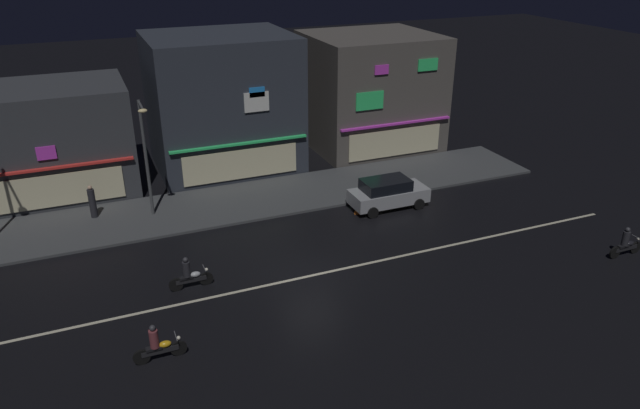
# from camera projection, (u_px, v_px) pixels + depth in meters

# --- Properties ---
(ground_plane) EXTENTS (140.00, 140.00, 0.00)m
(ground_plane) POSITION_uv_depth(u_px,v_px,m) (312.00, 276.00, 26.40)
(ground_plane) COLOR black
(lane_divider_stripe) EXTENTS (33.00, 0.16, 0.01)m
(lane_divider_stripe) POSITION_uv_depth(u_px,v_px,m) (312.00, 276.00, 26.39)
(lane_divider_stripe) COLOR beige
(lane_divider_stripe) RESTS_ON ground
(sidewalk_far) EXTENTS (34.74, 5.16, 0.14)m
(sidewalk_far) POSITION_uv_depth(u_px,v_px,m) (255.00, 200.00, 33.68)
(sidewalk_far) COLOR #424447
(sidewalk_far) RESTS_ON ground
(storefront_left_block) EXTENTS (9.21, 6.49, 6.23)m
(storefront_left_block) POSITION_uv_depth(u_px,v_px,m) (46.00, 141.00, 33.60)
(storefront_left_block) COLOR #383A3F
(storefront_left_block) RESTS_ON ground
(storefront_center_block) EXTENTS (8.33, 7.80, 7.69)m
(storefront_center_block) POSITION_uv_depth(u_px,v_px,m) (370.00, 91.00, 41.09)
(storefront_center_block) COLOR #56514C
(storefront_center_block) RESTS_ON ground
(storefront_right_block) EXTENTS (8.68, 7.56, 8.32)m
(storefront_right_block) POSITION_uv_depth(u_px,v_px,m) (223.00, 102.00, 37.24)
(storefront_right_block) COLOR #2D333D
(storefront_right_block) RESTS_ON ground
(streetlamp_mid) EXTENTS (0.44, 1.64, 6.22)m
(streetlamp_mid) POSITION_uv_depth(u_px,v_px,m) (145.00, 149.00, 30.06)
(streetlamp_mid) COLOR #47494C
(streetlamp_mid) RESTS_ON sidewalk_far
(pedestrian_on_sidewalk) EXTENTS (0.36, 0.36, 1.79)m
(pedestrian_on_sidewalk) POSITION_uv_depth(u_px,v_px,m) (92.00, 202.00, 31.17)
(pedestrian_on_sidewalk) COLOR #232328
(pedestrian_on_sidewalk) RESTS_ON sidewalk_far
(parked_car_near_kerb) EXTENTS (4.30, 1.98, 1.67)m
(parked_car_near_kerb) POSITION_uv_depth(u_px,v_px,m) (388.00, 193.00, 32.57)
(parked_car_near_kerb) COLOR #9EA0A5
(parked_car_near_kerb) RESTS_ON ground
(motorcycle_lead) EXTENTS (1.90, 0.60, 1.52)m
(motorcycle_lead) POSITION_uv_depth(u_px,v_px,m) (158.00, 345.00, 20.97)
(motorcycle_lead) COLOR black
(motorcycle_lead) RESTS_ON ground
(motorcycle_following) EXTENTS (1.90, 0.60, 1.52)m
(motorcycle_following) POSITION_uv_depth(u_px,v_px,m) (626.00, 244.00, 27.75)
(motorcycle_following) COLOR black
(motorcycle_following) RESTS_ON ground
(motorcycle_opposite_lane) EXTENTS (1.90, 0.60, 1.52)m
(motorcycle_opposite_lane) POSITION_uv_depth(u_px,v_px,m) (189.00, 275.00, 25.24)
(motorcycle_opposite_lane) COLOR black
(motorcycle_opposite_lane) RESTS_ON ground
(traffic_cone) EXTENTS (0.36, 0.36, 0.55)m
(traffic_cone) POSITION_uv_depth(u_px,v_px,m) (357.00, 209.00, 32.08)
(traffic_cone) COLOR orange
(traffic_cone) RESTS_ON ground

